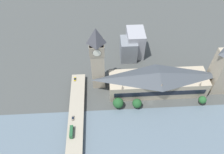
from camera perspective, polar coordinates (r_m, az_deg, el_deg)
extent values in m
plane|color=#424442|center=(210.87, 10.04, -6.66)|extent=(600.00, 600.00, 0.00)
cube|color=slate|center=(195.45, 11.64, -14.07)|extent=(49.90, 360.00, 0.30)
cube|color=tan|center=(214.39, 11.75, -1.72)|extent=(24.88, 92.39, 18.50)
cube|color=black|center=(206.19, 12.46, -4.24)|extent=(0.40, 84.99, 5.55)
pyramid|color=#3D4247|center=(205.23, 12.28, 0.49)|extent=(24.38, 90.54, 6.24)
cone|color=gray|center=(210.35, 22.17, -1.57)|extent=(2.20, 2.20, 5.00)
cone|color=gray|center=(198.57, 12.90, -2.09)|extent=(2.20, 2.20, 5.00)
cone|color=gray|center=(192.56, 2.75, -2.59)|extent=(2.20, 2.20, 5.00)
cube|color=tan|center=(203.00, -3.70, 3.10)|extent=(12.01, 12.01, 52.83)
cube|color=gray|center=(188.63, -4.01, 7.58)|extent=(12.73, 12.73, 10.81)
cylinder|color=black|center=(184.01, -3.99, 6.32)|extent=(0.50, 7.44, 7.44)
cylinder|color=silver|center=(183.91, -3.99, 6.29)|extent=(0.62, 6.88, 6.88)
cylinder|color=black|center=(193.35, -4.03, 8.78)|extent=(0.50, 7.44, 7.44)
cylinder|color=silver|center=(193.44, -4.03, 8.80)|extent=(0.62, 6.88, 6.88)
cylinder|color=black|center=(188.57, -2.12, 7.66)|extent=(7.44, 0.50, 7.44)
cylinder|color=silver|center=(188.57, -2.08, 7.66)|extent=(6.88, 0.62, 6.88)
cylinder|color=black|center=(188.90, -5.90, 7.49)|extent=(7.44, 0.50, 7.44)
cylinder|color=silver|center=(188.91, -5.94, 7.49)|extent=(6.88, 0.62, 6.88)
pyramid|color=#424247|center=(180.44, -4.23, 10.68)|extent=(12.25, 12.25, 15.04)
cube|color=tan|center=(226.98, 26.97, 1.17)|extent=(18.33, 18.33, 44.48)
cube|color=gray|center=(190.50, -9.53, -14.91)|extent=(3.00, 11.29, 4.54)
cube|color=gray|center=(215.08, -8.86, -3.86)|extent=(3.00, 11.29, 4.54)
cube|color=gray|center=(187.97, -9.65, -14.51)|extent=(131.81, 13.29, 1.20)
cube|color=#235B33|center=(186.89, -10.51, -14.06)|extent=(10.30, 2.57, 1.87)
cube|color=black|center=(186.56, -10.52, -14.01)|extent=(9.27, 2.63, 0.82)
cube|color=#235B33|center=(185.11, -10.60, -13.77)|extent=(10.10, 2.57, 2.20)
cube|color=black|center=(185.02, -10.60, -13.76)|extent=(9.27, 2.63, 1.05)
cube|color=#1E4E2B|center=(184.08, -10.65, -13.60)|extent=(9.99, 2.44, 0.16)
cylinder|color=black|center=(189.42, -10.02, -13.04)|extent=(1.12, 0.28, 1.12)
cylinder|color=black|center=(189.77, -10.75, -13.04)|extent=(1.12, 0.28, 1.12)
cylinder|color=black|center=(185.58, -10.19, -15.31)|extent=(1.12, 0.28, 1.12)
cylinder|color=black|center=(185.94, -10.93, -15.31)|extent=(1.12, 0.28, 1.12)
cube|color=slate|center=(194.32, -10.18, -10.53)|extent=(4.63, 1.84, 0.70)
cube|color=black|center=(193.77, -10.21, -10.48)|extent=(2.41, 1.65, 0.45)
cylinder|color=black|center=(195.38, -9.89, -10.10)|extent=(0.66, 0.22, 0.66)
cylinder|color=black|center=(195.62, -10.38, -10.11)|extent=(0.66, 0.22, 0.66)
cylinder|color=black|center=(193.48, -9.96, -11.04)|extent=(0.66, 0.22, 0.66)
cylinder|color=black|center=(193.72, -10.45, -11.05)|extent=(0.66, 0.22, 0.66)
cube|color=gold|center=(220.68, -9.65, -0.56)|extent=(4.75, 1.80, 0.62)
cube|color=black|center=(220.16, -9.67, -0.49)|extent=(2.47, 1.62, 0.53)
cylinder|color=black|center=(222.00, -9.41, -0.21)|extent=(0.66, 0.22, 0.66)
cylinder|color=black|center=(222.21, -9.82, -0.23)|extent=(0.66, 0.22, 0.66)
cylinder|color=black|center=(219.49, -9.46, -0.96)|extent=(0.66, 0.22, 0.66)
cylinder|color=black|center=(219.71, -9.88, -0.98)|extent=(0.66, 0.22, 0.66)
cube|color=slate|center=(240.30, 4.30, 7.22)|extent=(19.70, 17.50, 25.12)
cube|color=#939399|center=(244.61, 6.02, 8.82)|extent=(24.57, 18.62, 30.81)
cylinder|color=brown|center=(221.87, 22.19, -6.25)|extent=(0.70, 0.70, 3.44)
sphere|color=#235628|center=(218.25, 22.55, -5.52)|extent=(7.21, 7.21, 7.21)
cylinder|color=brown|center=(204.34, 1.60, -7.62)|extent=(0.70, 0.70, 2.18)
sphere|color=#1E4C23|center=(200.00, 1.64, -6.78)|extent=(9.81, 9.81, 9.81)
cylinder|color=brown|center=(205.31, 6.43, -7.62)|extent=(0.70, 0.70, 2.37)
sphere|color=#1E4C23|center=(201.31, 6.55, -6.85)|extent=(8.66, 8.66, 8.66)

